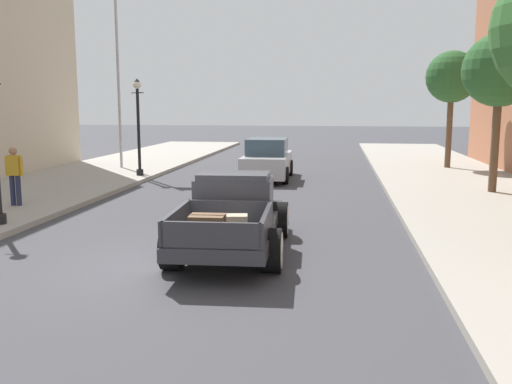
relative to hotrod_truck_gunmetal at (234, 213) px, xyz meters
name	(u,v)px	position (x,y,z in m)	size (l,w,h in m)	color
ground_plane	(183,264)	(-0.74, -1.29, -0.75)	(140.00, 140.00, 0.00)	#3D3D42
hotrod_truck_gunmetal	(234,213)	(0.00, 0.00, 0.00)	(2.34, 5.00, 1.58)	#333338
car_background_silver	(267,160)	(-0.65, 10.87, 0.01)	(1.93, 4.33, 1.65)	#B7B7BC
pedestrian_sidewalk_left	(14,173)	(-6.85, 3.21, 0.33)	(0.53, 0.22, 1.65)	#232847
street_lamp_far	(138,120)	(-5.77, 10.25, 1.63)	(0.50, 0.32, 3.85)	black
flagpole	(122,40)	(-7.36, 12.85, 5.02)	(1.74, 0.16, 9.16)	#B2B2B7
street_tree_second	(500,71)	(7.16, 7.78, 3.27)	(2.33, 2.33, 5.08)	brown
street_tree_third	(452,78)	(7.10, 15.00, 3.41)	(2.29, 2.29, 5.20)	brown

